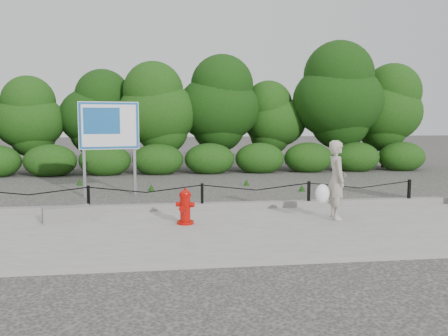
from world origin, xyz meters
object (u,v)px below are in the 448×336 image
concrete_block (67,214)px  pedestrian (336,181)px  fire_hydrant (185,207)px  advertising_sign (109,130)px

concrete_block → pedestrian: bearing=-5.2°
fire_hydrant → pedestrian: size_ratio=0.44×
fire_hydrant → advertising_sign: bearing=134.0°
pedestrian → advertising_sign: 6.46m
advertising_sign → fire_hydrant: bearing=-77.1°
fire_hydrant → concrete_block: size_ratio=0.77×
fire_hydrant → concrete_block: (-2.35, 0.56, -0.19)m
pedestrian → concrete_block: bearing=90.1°
pedestrian → advertising_sign: advertising_sign is taller
pedestrian → advertising_sign: size_ratio=0.62×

